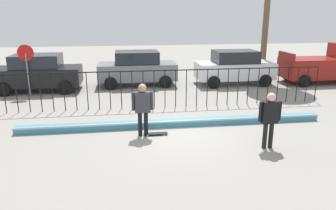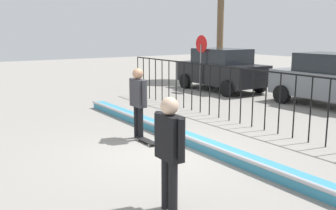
{
  "view_description": "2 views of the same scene",
  "coord_description": "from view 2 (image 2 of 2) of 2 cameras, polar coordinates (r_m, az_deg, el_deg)",
  "views": [
    {
      "loc": [
        -1.75,
        -10.12,
        4.0
      ],
      "look_at": [
        -0.27,
        0.46,
        0.9
      ],
      "focal_mm": 34.57,
      "sensor_mm": 36.0,
      "label": 1
    },
    {
      "loc": [
        6.91,
        -4.48,
        2.63
      ],
      "look_at": [
        -0.43,
        0.42,
        0.94
      ],
      "focal_mm": 40.75,
      "sensor_mm": 36.0,
      "label": 2
    }
  ],
  "objects": [
    {
      "name": "stop_sign",
      "position": [
        16.96,
        4.96,
        7.39
      ],
      "size": [
        0.76,
        0.07,
        2.5
      ],
      "color": "slate",
      "rests_on": "ground"
    },
    {
      "name": "parked_car_black",
      "position": [
        17.51,
        7.98,
        5.32
      ],
      "size": [
        4.3,
        2.12,
        1.9
      ],
      "rotation": [
        0.0,
        0.0,
        0.0
      ],
      "color": "black",
      "rests_on": "ground"
    },
    {
      "name": "bowl_coping_ledge",
      "position": [
        9.05,
        3.59,
        -5.25
      ],
      "size": [
        11.0,
        0.41,
        0.27
      ],
      "color": "teal",
      "rests_on": "ground"
    },
    {
      "name": "skateboard",
      "position": [
        9.24,
        -3.32,
        -5.31
      ],
      "size": [
        0.8,
        0.2,
        0.07
      ],
      "rotation": [
        0.0,
        0.0,
        0.16
      ],
      "color": "black",
      "rests_on": "ground"
    },
    {
      "name": "ground_plane",
      "position": [
        8.64,
        -0.73,
        -6.85
      ],
      "size": [
        60.0,
        60.0,
        0.0
      ],
      "primitive_type": "plane",
      "color": "gray"
    },
    {
      "name": "camera_operator",
      "position": [
        5.54,
        0.22,
        -5.85
      ],
      "size": [
        0.7,
        0.26,
        1.73
      ],
      "rotation": [
        0.0,
        0.0,
        2.79
      ],
      "color": "black",
      "rests_on": "ground"
    },
    {
      "name": "skateboarder",
      "position": [
        9.38,
        -4.48,
        1.21
      ],
      "size": [
        0.72,
        0.27,
        1.77
      ],
      "rotation": [
        0.0,
        0.0,
        -0.06
      ],
      "color": "black",
      "rests_on": "ground"
    },
    {
      "name": "perimeter_fence",
      "position": [
        10.51,
        14.45,
        1.68
      ],
      "size": [
        14.04,
        0.04,
        1.63
      ],
      "color": "black",
      "rests_on": "ground"
    },
    {
      "name": "parked_car_gray",
      "position": [
        14.7,
        23.56,
        3.48
      ],
      "size": [
        4.3,
        2.12,
        1.9
      ],
      "rotation": [
        0.0,
        0.0,
        0.0
      ],
      "color": "slate",
      "rests_on": "ground"
    }
  ]
}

